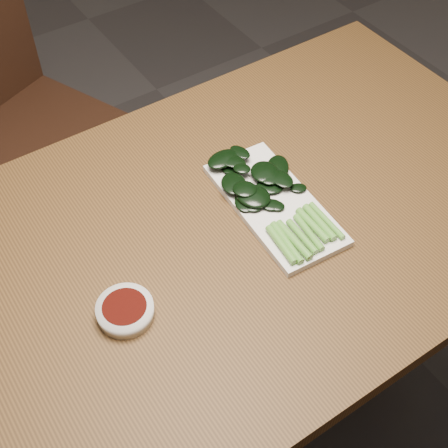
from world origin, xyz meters
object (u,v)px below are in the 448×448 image
(chair_far, at_px, (16,113))
(table, at_px, (220,254))
(gai_lan, at_px, (265,193))
(serving_plate, at_px, (274,204))
(sauce_bowl, at_px, (125,310))

(chair_far, bearing_deg, table, -104.96)
(chair_far, distance_m, gai_lan, 0.95)
(chair_far, height_order, serving_plate, chair_far)
(serving_plate, relative_size, gai_lan, 1.01)
(chair_far, relative_size, gai_lan, 2.81)
(table, bearing_deg, serving_plate, -3.80)
(serving_plate, distance_m, gai_lan, 0.03)
(serving_plate, bearing_deg, gai_lan, 113.67)
(sauce_bowl, xyz_separation_m, gai_lan, (0.35, 0.08, 0.01))
(chair_far, xyz_separation_m, serving_plate, (0.25, -0.89, 0.27))
(serving_plate, bearing_deg, chair_far, 105.49)
(sauce_bowl, bearing_deg, table, 15.87)
(chair_far, bearing_deg, sauce_bowl, -119.62)
(chair_far, xyz_separation_m, sauce_bowl, (-0.11, -0.95, 0.28))
(sauce_bowl, bearing_deg, gai_lan, 12.73)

